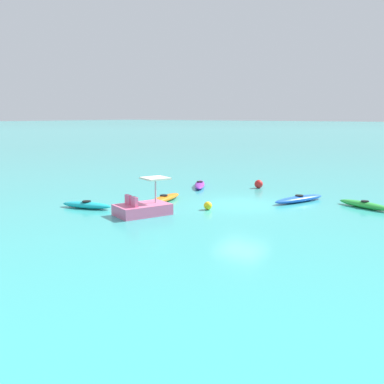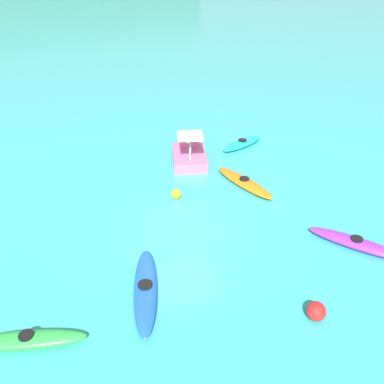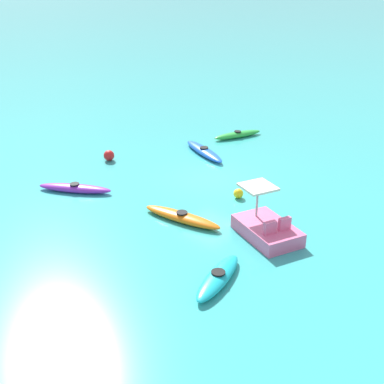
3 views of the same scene
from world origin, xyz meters
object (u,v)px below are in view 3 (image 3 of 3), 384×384
Objects in this scene: kayak_purple at (75,188)px; buoy_red at (109,156)px; buoy_yellow at (238,193)px; kayak_orange at (182,217)px; kayak_cyan at (218,277)px; kayak_blue at (204,151)px; pedal_boat_pink at (267,228)px; kayak_green at (238,135)px.

kayak_purple is 3.70m from buoy_red.
buoy_yellow is at bearing 128.53° from kayak_purple.
kayak_orange is at bearing 103.92° from kayak_purple.
kayak_orange is 6.37× the size of buoy_red.
buoy_yellow is at bearing -147.10° from kayak_cyan.
kayak_orange is 3.00m from buoy_yellow.
kayak_blue is 1.26× the size of pedal_boat_pink.
kayak_green and kayak_blue have the same top height.
buoy_red is (-0.74, -9.86, -0.08)m from pedal_boat_pink.
kayak_purple is 6.82m from buoy_yellow.
pedal_boat_pink is (-2.47, 8.01, 0.17)m from kayak_purple.
buoy_yellow is at bearing 57.86° from kayak_blue.
kayak_blue and kayak_cyan have the same top height.
kayak_purple is 7.44× the size of buoy_yellow.
pedal_boat_pink is at bearing 112.33° from kayak_orange.
kayak_orange and kayak_blue have the same top height.
kayak_blue is (-5.78, -4.17, -0.00)m from kayak_orange.
kayak_green is 7.74m from buoy_yellow.
buoy_red reaches higher than buoy_yellow.
kayak_blue is at bearing 7.71° from kayak_green.
kayak_orange is 8.29× the size of buoy_yellow.
pedal_boat_pink is 5.31× the size of buoy_red.
pedal_boat_pink is 3.22m from buoy_yellow.
pedal_boat_pink is at bearing 57.32° from kayak_blue.
kayak_purple is 5.21m from kayak_orange.
buoy_red is 7.25m from buoy_yellow.
kayak_purple is at bearing -76.08° from kayak_orange.
pedal_boat_pink is at bearing 85.69° from buoy_red.
kayak_green is at bearing 161.92° from buoy_red.
kayak_green is at bearing -152.91° from kayak_orange.
kayak_cyan is (7.78, 7.67, 0.00)m from kayak_blue.
kayak_purple is at bearing -2.55° from kayak_green.
buoy_red reaches higher than kayak_blue.
buoy_yellow reaches higher than kayak_purple.
kayak_purple is at bearing -51.47° from buoy_yellow.
buoy_yellow is (-1.78, -2.68, -0.14)m from pedal_boat_pink.
kayak_cyan is 5.94m from buoy_yellow.
buoy_red is at bearing -18.08° from kayak_green.
kayak_purple is 1.08× the size of kayak_cyan.
kayak_orange is (-1.25, 5.06, 0.00)m from kayak_purple.
kayak_orange is 1.20× the size of kayak_cyan.
buoy_red is (-3.95, -10.40, 0.10)m from kayak_cyan.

